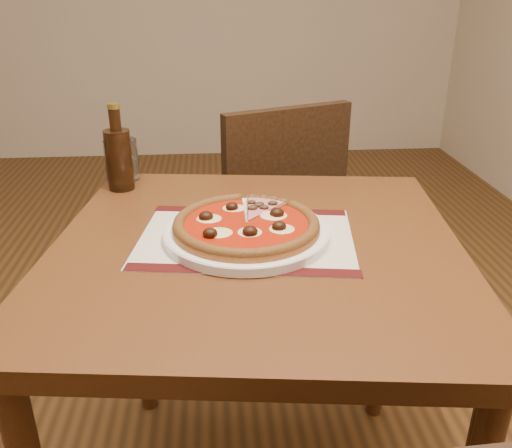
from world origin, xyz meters
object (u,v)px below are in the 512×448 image
Objects in this scene: pizza at (246,224)px; bottle at (119,157)px; table at (257,286)px; plate at (246,233)px; chair_far at (270,215)px; water_glass at (122,160)px.

bottle reaches higher than pizza.
table is at bearing -44.90° from pizza.
plate reaches higher than table.
bottle reaches higher than plate.
chair_far is 2.69× the size of plate.
table is 0.72m from chair_far.
chair_far is 0.74m from pizza.
chair_far is 3.03× the size of pizza.
plate is at bearing 72.68° from pizza.
plate is at bearing 134.58° from table.
pizza is (-0.00, -0.00, 0.02)m from plate.
chair_far reaches higher than water_glass.
water_glass reaches higher than table.
table is at bearing -51.81° from water_glass.
plate is 1.56× the size of bottle.
pizza is at bearing -107.32° from plate.
water_glass is 0.49× the size of bottle.
table is 4.22× the size of bottle.
water_glass is (-0.30, 0.38, 0.04)m from plate.
bottle is at bearing 20.37° from chair_far.
chair_far reaches higher than plate.
bottle is (0.01, -0.08, 0.03)m from water_glass.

